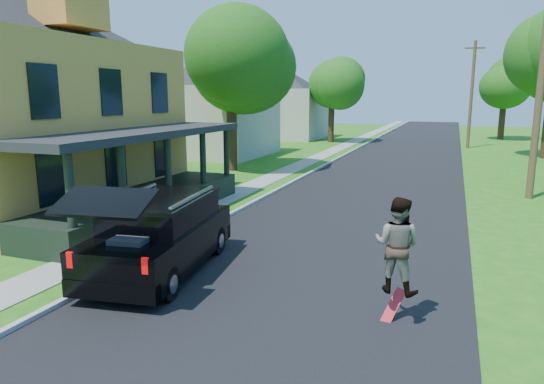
% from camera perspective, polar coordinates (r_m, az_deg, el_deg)
% --- Properties ---
extents(ground, '(140.00, 140.00, 0.00)m').
position_cam_1_polar(ground, '(9.84, -1.54, -14.44)').
color(ground, '#226313').
rests_on(ground, ground).
extents(street, '(8.00, 120.00, 0.02)m').
position_cam_1_polar(street, '(28.74, 13.60, 2.33)').
color(street, black).
rests_on(street, ground).
extents(curb, '(0.15, 120.00, 0.12)m').
position_cam_1_polar(curb, '(29.48, 5.77, 2.81)').
color(curb, '#A3A29E').
rests_on(curb, ground).
extents(sidewalk, '(1.30, 120.00, 0.03)m').
position_cam_1_polar(sidewalk, '(29.91, 2.90, 2.97)').
color(sidewalk, gray).
rests_on(sidewalk, ground).
extents(front_walk, '(6.50, 1.20, 0.03)m').
position_cam_1_polar(front_walk, '(19.63, -21.06, -2.11)').
color(front_walk, gray).
rests_on(front_walk, ground).
extents(main_house, '(15.56, 15.56, 10.10)m').
position_cam_1_polar(main_house, '(21.53, -28.76, 11.60)').
color(main_house, gold).
rests_on(main_house, ground).
extents(neighbor_house_mid, '(12.78, 12.78, 8.30)m').
position_cam_1_polar(neighbor_house_mid, '(36.36, -7.22, 10.97)').
color(neighbor_house_mid, '#AFA89B').
rests_on(neighbor_house_mid, ground).
extents(neighbor_house_far, '(12.78, 12.78, 8.30)m').
position_cam_1_polar(neighbor_house_far, '(51.08, 1.28, 11.08)').
color(neighbor_house_far, '#AFA89B').
rests_on(neighbor_house_far, ground).
extents(black_suv, '(2.71, 5.52, 2.47)m').
position_cam_1_polar(black_suv, '(12.18, -12.99, -4.89)').
color(black_suv, black).
rests_on(black_suv, ground).
extents(skateboarder, '(1.02, 0.87, 1.83)m').
position_cam_1_polar(skateboarder, '(9.39, 14.50, -6.05)').
color(skateboarder, black).
rests_on(skateboarder, ground).
extents(skateboard, '(0.44, 0.47, 0.66)m').
position_cam_1_polar(skateboard, '(9.89, 14.06, -13.02)').
color(skateboard, '#B30F18').
rests_on(skateboard, ground).
extents(tree_left_mid, '(6.02, 5.85, 9.42)m').
position_cam_1_polar(tree_left_mid, '(28.48, -4.93, 15.12)').
color(tree_left_mid, black).
rests_on(tree_left_mid, ground).
extents(tree_left_far, '(6.56, 6.32, 8.91)m').
position_cam_1_polar(tree_left_far, '(46.63, 7.05, 13.16)').
color(tree_left_far, black).
rests_on(tree_left_far, ground).
extents(tree_right_far, '(5.97, 5.62, 8.70)m').
position_cam_1_polar(tree_right_far, '(53.99, 25.73, 11.87)').
color(tree_right_far, black).
rests_on(tree_right_far, ground).
extents(utility_pole_near, '(1.83, 0.45, 9.92)m').
position_cam_1_polar(utility_pole_near, '(22.98, 29.15, 11.95)').
color(utility_pole_near, '#4D3223').
rests_on(utility_pole_near, ground).
extents(utility_pole_far, '(1.59, 0.36, 8.72)m').
position_cam_1_polar(utility_pole_far, '(44.01, 22.42, 10.66)').
color(utility_pole_far, '#4D3223').
rests_on(utility_pole_far, ground).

